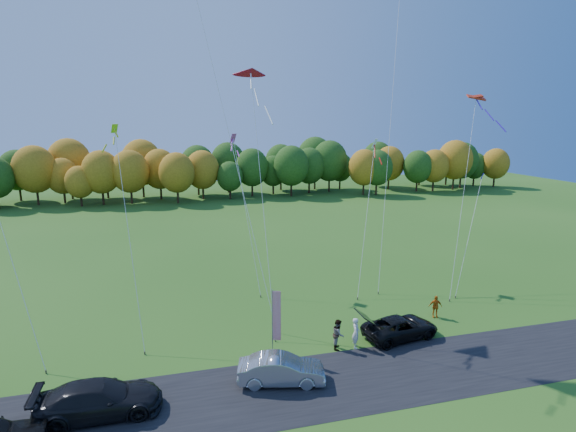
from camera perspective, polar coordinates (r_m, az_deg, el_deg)
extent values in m
plane|color=#265717|center=(28.86, 3.15, -16.21)|extent=(160.00, 160.00, 0.00)
cube|color=black|center=(25.60, 6.07, -20.24)|extent=(90.00, 6.00, 0.01)
imported|color=black|center=(30.44, 14.08, -13.54)|extent=(5.29, 3.07, 1.39)
imported|color=#ABAAAF|center=(25.05, -0.86, -18.93)|extent=(4.83, 2.63, 1.51)
imported|color=black|center=(24.43, -22.86, -20.64)|extent=(5.72, 2.34, 1.66)
imported|color=silver|center=(28.61, 8.61, -14.45)|extent=(0.67, 0.81, 1.90)
imported|color=gray|center=(28.39, 6.40, -14.66)|extent=(0.99, 1.10, 1.85)
imported|color=#BF5F12|center=(33.92, 18.20, -10.86)|extent=(1.01, 0.63, 1.60)
cylinder|color=#999999|center=(27.11, -2.01, -13.31)|extent=(0.06, 0.06, 4.08)
cube|color=red|center=(26.90, -1.46, -12.56)|extent=(0.48, 0.22, 3.06)
cube|color=navy|center=(26.48, -1.49, -10.30)|extent=(0.48, 0.21, 0.80)
cylinder|color=#4C3F33|center=(30.40, -1.49, -14.44)|extent=(0.08, 0.08, 0.20)
cylinder|color=#4C3F33|center=(37.24, 11.38, -9.55)|extent=(0.08, 0.08, 0.20)
cylinder|color=#4C3F33|center=(29.35, -1.62, -15.46)|extent=(0.08, 0.08, 0.20)
cone|color=#B30B27|center=(34.02, -4.76, 17.83)|extent=(2.51, 1.92, 2.74)
cylinder|color=#4C3F33|center=(37.28, 19.83, -10.03)|extent=(0.08, 0.08, 0.20)
cube|color=red|center=(42.52, 22.79, 13.69)|extent=(3.25, 1.13, 1.24)
cylinder|color=#4C3F33|center=(29.17, -17.73, -16.25)|extent=(0.08, 0.08, 0.20)
cube|color=#B1F81A|center=(32.61, -21.17, 10.32)|extent=(1.00, 1.00, 1.18)
cylinder|color=#4C3F33|center=(29.36, -28.38, -17.00)|extent=(0.08, 0.08, 0.20)
cylinder|color=#4C3F33|center=(35.86, 8.82, -10.32)|extent=(0.08, 0.08, 0.20)
cube|color=white|center=(40.31, 10.95, 9.04)|extent=(1.40, 1.40, 1.66)
cylinder|color=#4C3F33|center=(35.95, -3.49, -10.13)|extent=(0.08, 0.08, 0.20)
cube|color=#C54183|center=(38.58, -6.98, 9.79)|extent=(1.27, 1.27, 1.51)
cylinder|color=#4C3F33|center=(38.09, 20.49, -9.60)|extent=(0.08, 0.08, 0.20)
cube|color=#300CB5|center=(42.66, 23.44, 4.66)|extent=(0.89, 0.89, 1.04)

